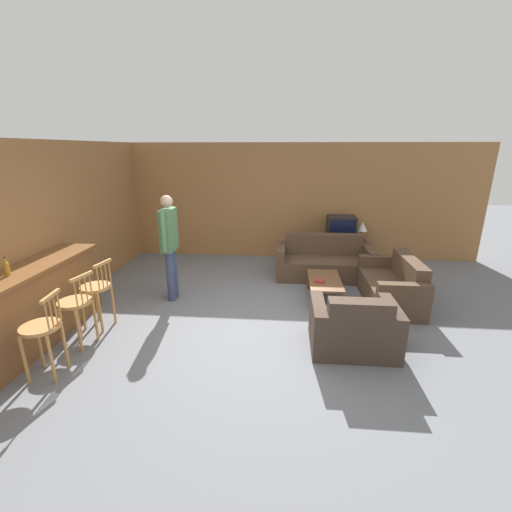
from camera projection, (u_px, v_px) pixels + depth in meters
name	position (u px, v px, depth m)	size (l,w,h in m)	color
ground_plane	(261.00, 330.00, 4.87)	(24.00, 24.00, 0.00)	slate
wall_back	(272.00, 202.00, 7.86)	(9.40, 0.08, 2.60)	#9E6B3D
wall_left	(81.00, 219.00, 5.96)	(0.08, 8.56, 2.60)	#9E6B3D
bar_counter	(31.00, 308.00, 4.38)	(0.55, 2.45, 1.04)	brown
bar_chair_near	(43.00, 332.00, 3.76)	(0.45, 0.45, 0.99)	#B77F42
bar_chair_mid	(76.00, 307.00, 4.36)	(0.49, 0.49, 0.99)	#B77F42
bar_chair_far	(97.00, 291.00, 4.83)	(0.47, 0.47, 0.99)	#B77F42
couch_far	(324.00, 262.00, 6.85)	(1.88, 0.84, 0.82)	#4C3828
armchair_near	(354.00, 329.00, 4.33)	(1.07, 0.80, 0.80)	#423328
loveseat_right	(392.00, 287.00, 5.66)	(0.77, 1.49, 0.78)	#4C3828
coffee_table	(325.00, 282.00, 5.75)	(0.53, 1.01, 0.38)	brown
tv_unit	(339.00, 252.00, 7.66)	(1.17, 0.54, 0.51)	#2D2319
tv	(341.00, 229.00, 7.50)	(0.60, 0.49, 0.56)	black
bottle	(6.00, 267.00, 4.02)	(0.06, 0.06, 0.23)	#B27A23
book_on_table	(320.00, 281.00, 5.62)	(0.19, 0.15, 0.03)	maroon
table_lamp	(362.00, 227.00, 7.45)	(0.23, 0.23, 0.44)	brown
person_by_window	(170.00, 242.00, 5.61)	(0.20, 0.56, 1.77)	#384260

